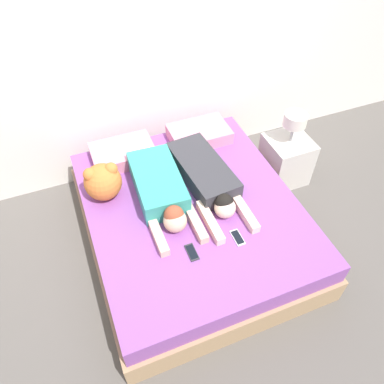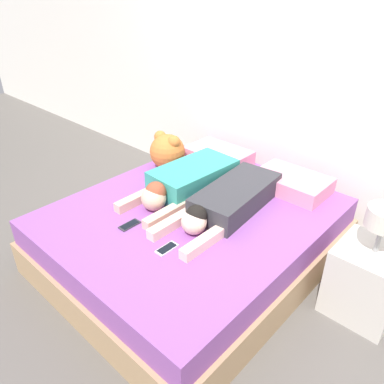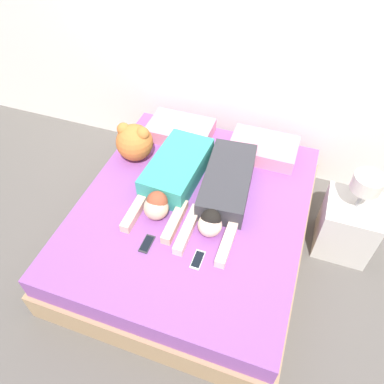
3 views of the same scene
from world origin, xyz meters
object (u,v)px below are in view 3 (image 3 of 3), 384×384
at_px(cell_phone_left, 147,244).
at_px(person_right, 224,190).
at_px(pillow_head_right, 263,148).
at_px(pillow_head_left, 180,130).
at_px(cell_phone_right, 198,260).
at_px(plush_toy, 134,142).
at_px(person_left, 173,176).
at_px(nightstand, 348,224).
at_px(bed, 192,225).

bearing_deg(cell_phone_left, person_right, 57.80).
bearing_deg(pillow_head_right, pillow_head_left, 180.00).
distance_m(cell_phone_right, plush_toy, 1.18).
bearing_deg(person_left, nightstand, 9.30).
relative_size(pillow_head_left, nightstand, 0.71).
height_order(bed, person_right, person_right).
bearing_deg(pillow_head_left, pillow_head_right, 0.00).
height_order(bed, person_left, person_left).
bearing_deg(pillow_head_left, cell_phone_right, -64.49).
bearing_deg(bed, cell_phone_right, -66.10).
distance_m(bed, cell_phone_left, 0.53).
bearing_deg(nightstand, pillow_head_left, 166.24).
height_order(bed, cell_phone_right, cell_phone_right).
relative_size(bed, plush_toy, 6.22).
xyz_separation_m(person_left, nightstand, (1.38, 0.23, -0.28)).
distance_m(person_right, cell_phone_right, 0.61).
distance_m(person_left, plush_toy, 0.48).
height_order(pillow_head_right, cell_phone_right, pillow_head_right).
xyz_separation_m(pillow_head_left, person_left, (0.17, -0.61, 0.03)).
relative_size(cell_phone_left, nightstand, 0.19).
distance_m(person_left, nightstand, 1.43).
relative_size(person_left, cell_phone_left, 6.65).
relative_size(cell_phone_left, cell_phone_right, 1.00).
distance_m(bed, pillow_head_left, 0.90).
relative_size(pillow_head_left, person_left, 0.56).
distance_m(plush_toy, nightstand, 1.84).
bearing_deg(bed, plush_toy, 149.87).
bearing_deg(cell_phone_right, cell_phone_left, 179.25).
height_order(pillow_head_right, person_left, person_left).
xyz_separation_m(cell_phone_left, plush_toy, (-0.46, 0.81, 0.16)).
relative_size(plush_toy, nightstand, 0.41).
distance_m(bed, person_right, 0.41).
bearing_deg(person_left, pillow_head_right, 45.79).
xyz_separation_m(cell_phone_left, cell_phone_right, (0.37, -0.00, 0.00)).
xyz_separation_m(pillow_head_right, person_right, (-0.18, -0.60, 0.02)).
bearing_deg(cell_phone_right, pillow_head_right, 81.45).
distance_m(pillow_head_left, nightstand, 1.61).
bearing_deg(person_right, pillow_head_right, 73.58).
relative_size(pillow_head_left, cell_phone_left, 3.72).
height_order(pillow_head_left, cell_phone_right, pillow_head_left).
bearing_deg(pillow_head_right, nightstand, -25.57).
xyz_separation_m(bed, cell_phone_left, (-0.18, -0.44, 0.24)).
bearing_deg(nightstand, pillow_head_right, 154.43).
height_order(person_left, plush_toy, plush_toy).
bearing_deg(cell_phone_left, person_left, 93.29).
bearing_deg(bed, cell_phone_left, -111.91).
bearing_deg(bed, person_left, 143.67).
bearing_deg(person_right, pillow_head_left, 134.01).
distance_m(pillow_head_right, nightstand, 0.91).
distance_m(pillow_head_left, plush_toy, 0.48).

